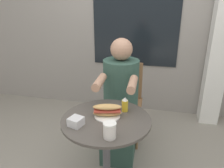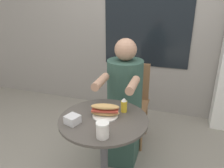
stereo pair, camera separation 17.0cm
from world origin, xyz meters
The scene contains 9 objects.
storefront_wall centered at (0.00, 1.61, 1.40)m, with size 8.00×0.09×2.80m.
lattice_pillar centered at (1.02, 1.44, 1.20)m, with size 0.23×0.23×2.40m.
cafe_table centered at (0.00, 0.00, 0.51)m, with size 0.66×0.66×0.70m.
diner_chair centered at (0.00, 0.86, 0.52)m, with size 0.40×0.40×0.87m.
seated_diner centered at (0.01, 0.52, 0.52)m, with size 0.36×0.61×1.20m.
sandwich_on_plate centered at (0.00, 0.04, 0.75)m, with size 0.22×0.19×0.10m.
drink_cup centered at (0.08, -0.22, 0.75)m, with size 0.08×0.08×0.11m.
napkin_box centered at (-0.18, -0.14, 0.73)m, with size 0.11×0.11×0.06m.
condiment_bottle centered at (0.11, 0.15, 0.76)m, with size 0.05×0.05×0.12m.
Camera 1 is at (0.35, -1.35, 1.52)m, focal length 35.00 mm.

